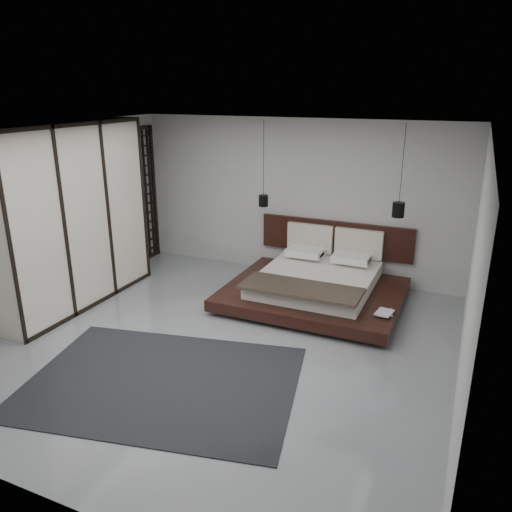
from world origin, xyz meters
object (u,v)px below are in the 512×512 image
at_px(pendant_left, 263,200).
at_px(pendant_right, 398,209).
at_px(wardrobe, 71,217).
at_px(bed, 317,283).
at_px(lattice_screen, 142,196).
at_px(rug, 163,381).

xyz_separation_m(pendant_left, pendant_right, (2.23, 0.00, 0.05)).
bearing_deg(pendant_left, wardrobe, -139.28).
xyz_separation_m(bed, pendant_left, (-1.12, 0.42, 1.19)).
relative_size(pendant_right, wardrobe, 0.49).
bearing_deg(lattice_screen, rug, -52.08).
relative_size(bed, pendant_right, 1.95).
bearing_deg(rug, lattice_screen, 127.92).
height_order(bed, rug, bed).
bearing_deg(lattice_screen, wardrobe, -83.30).
height_order(bed, pendant_left, pendant_left).
relative_size(wardrobe, rug, 0.92).
bearing_deg(rug, pendant_right, 59.35).
height_order(bed, wardrobe, wardrobe).
relative_size(bed, pendant_left, 1.89).
relative_size(lattice_screen, rug, 0.84).
bearing_deg(bed, wardrobe, -155.23).
height_order(lattice_screen, pendant_right, pendant_right).
xyz_separation_m(bed, wardrobe, (-3.47, -1.60, 1.12)).
distance_m(pendant_right, rug, 4.30).
bearing_deg(pendant_left, rug, -86.95).
distance_m(pendant_right, wardrobe, 5.01).
xyz_separation_m(lattice_screen, pendant_right, (4.84, -0.12, 0.22)).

